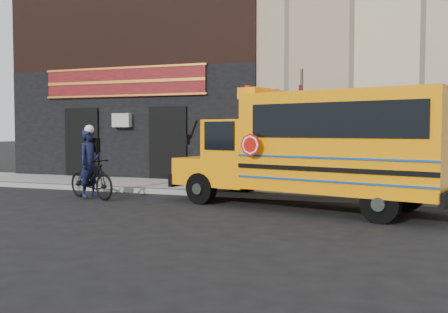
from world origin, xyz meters
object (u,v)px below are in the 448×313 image
sign_pole (301,128)px  cyclist (90,165)px  bicycle (91,178)px  school_bus (320,146)px

sign_pole → cyclist: size_ratio=1.90×
sign_pole → bicycle: (-5.42, -2.05, -1.37)m
school_bus → bicycle: (-6.20, -0.25, -0.93)m
school_bus → cyclist: 6.30m
bicycle → school_bus: bearing=-67.2°
school_bus → sign_pole: (-0.79, 1.80, 0.44)m
school_bus → cyclist: school_bus is taller
bicycle → cyclist: cyclist is taller
school_bus → bicycle: size_ratio=3.78×
school_bus → bicycle: school_bus is taller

